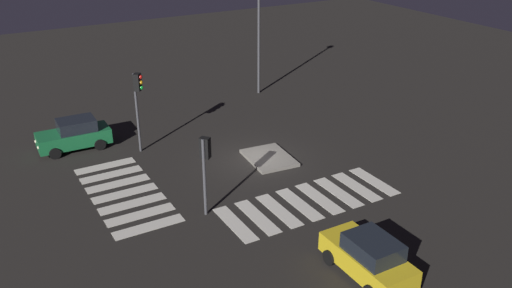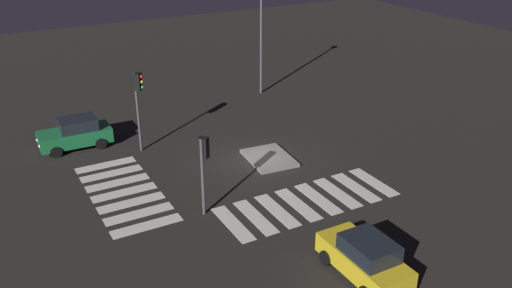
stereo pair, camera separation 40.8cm
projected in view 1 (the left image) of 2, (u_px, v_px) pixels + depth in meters
name	position (u px, v px, depth m)	size (l,w,h in m)	color
ground_plane	(256.00, 160.00, 30.15)	(80.00, 80.00, 0.00)	black
traffic_island	(269.00, 158.00, 30.24)	(3.24, 2.55, 0.18)	gray
car_yellow	(368.00, 257.00, 20.62)	(4.01, 1.89, 1.74)	gold
car_green	(74.00, 135.00, 31.25)	(1.98, 4.11, 1.77)	#196B38
traffic_light_east	(205.00, 157.00, 23.98)	(0.54, 0.53, 3.75)	#47474C
traffic_light_south	(138.00, 93.00, 29.82)	(0.54, 0.53, 4.62)	#47474C
street_lamp	(259.00, 17.00, 38.38)	(0.56, 0.56, 8.31)	#47474C
crosswalk_near	(125.00, 193.00, 26.77)	(7.60, 3.20, 0.02)	silver
crosswalk_side	(309.00, 201.00, 26.08)	(3.20, 8.75, 0.02)	silver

